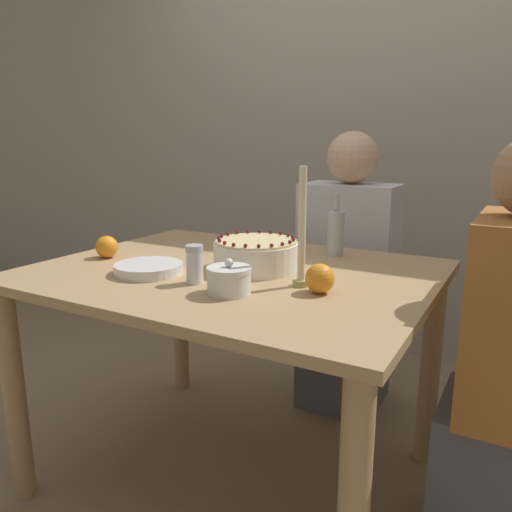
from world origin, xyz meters
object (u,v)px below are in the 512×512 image
at_px(sugar_shaker, 194,264).
at_px(person_man_blue_shirt, 347,290).
at_px(candle, 302,237).
at_px(bottle, 336,232).
at_px(sugar_bowl, 229,280).
at_px(person_woman_floral, 509,386).
at_px(cake, 256,255).

distance_m(sugar_shaker, person_man_blue_shirt, 0.95).
bearing_deg(sugar_shaker, candle, 24.27).
bearing_deg(candle, bottle, 97.25).
height_order(sugar_shaker, candle, candle).
xyz_separation_m(sugar_bowl, candle, (0.14, 0.16, 0.11)).
relative_size(bottle, person_woman_floral, 0.19).
xyz_separation_m(bottle, person_woman_floral, (0.61, -0.25, -0.33)).
height_order(sugar_shaker, bottle, bottle).
bearing_deg(sugar_shaker, sugar_bowl, -14.25).
relative_size(cake, sugar_shaker, 2.40).
distance_m(cake, person_man_blue_shirt, 0.73).
relative_size(cake, candle, 0.80).
bearing_deg(cake, sugar_bowl, -76.35).
xyz_separation_m(sugar_shaker, person_man_blue_shirt, (0.17, 0.89, -0.29)).
xyz_separation_m(cake, person_man_blue_shirt, (0.09, 0.66, -0.28)).
distance_m(sugar_shaker, bottle, 0.59).
bearing_deg(person_woman_floral, candle, 106.48).
bearing_deg(person_woman_floral, cake, 94.90).
distance_m(cake, sugar_shaker, 0.24).
bearing_deg(person_man_blue_shirt, cake, 82.43).
bearing_deg(person_man_blue_shirt, sugar_shaker, 79.41).
bearing_deg(person_man_blue_shirt, bottle, 100.54).
distance_m(cake, candle, 0.25).
distance_m(sugar_bowl, person_man_blue_shirt, 0.97).
relative_size(sugar_bowl, person_man_blue_shirt, 0.10).
relative_size(cake, person_man_blue_shirt, 0.23).
xyz_separation_m(candle, person_woman_floral, (0.56, 0.17, -0.39)).
xyz_separation_m(candle, bottle, (-0.05, 0.42, -0.06)).
height_order(sugar_shaker, person_man_blue_shirt, person_man_blue_shirt).
height_order(sugar_bowl, sugar_shaker, sugar_shaker).
xyz_separation_m(sugar_bowl, person_man_blue_shirt, (0.02, 0.93, -0.27)).
relative_size(bottle, person_man_blue_shirt, 0.18).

